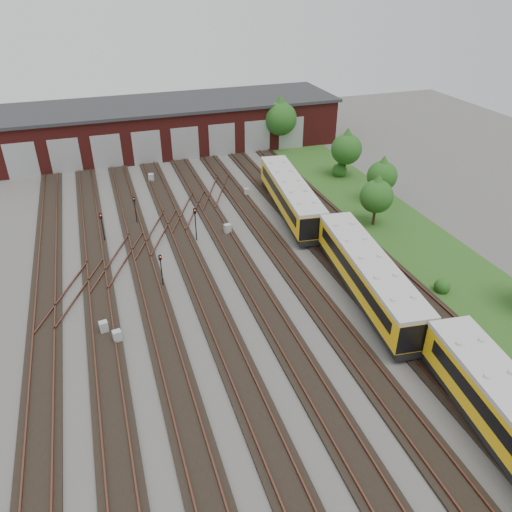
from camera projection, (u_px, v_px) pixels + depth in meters
name	position (u px, v px, depth m)	size (l,w,h in m)	color
ground	(239.00, 309.00, 38.10)	(120.00, 120.00, 0.00)	#454340
track_network	(235.00, 304.00, 38.48)	(30.40, 70.00, 0.33)	black
maintenance_shed	(155.00, 126.00, 69.06)	(51.00, 12.50, 6.35)	#561815
grass_verge	(387.00, 218.00, 51.46)	(8.00, 55.00, 0.05)	#1D4918
metro_train	(368.00, 275.00, 38.54)	(4.65, 47.96, 3.25)	black
signal_mast_0	(102.00, 224.00, 46.29)	(0.27, 0.25, 2.94)	black
signal_mast_1	(161.00, 267.00, 39.74)	(0.25, 0.24, 3.00)	black
signal_mast_2	(135.00, 207.00, 49.44)	(0.24, 0.22, 2.97)	black
signal_mast_3	(195.00, 220.00, 46.42)	(0.26, 0.25, 3.33)	black
relay_cabinet_0	(104.00, 327.00, 35.41)	(0.59, 0.49, 0.98)	#A1A3A6
relay_cabinet_1	(151.00, 178.00, 59.84)	(0.61, 0.51, 1.01)	#A1A3A6
relay_cabinet_2	(117.00, 337.00, 34.56)	(0.58, 0.48, 0.97)	#A1A3A6
relay_cabinet_3	(228.00, 229.00, 48.35)	(0.62, 0.51, 1.03)	#A1A3A6
relay_cabinet_4	(247.00, 192.00, 56.31)	(0.52, 0.44, 0.87)	#A1A3A6
tree_0	(280.00, 115.00, 68.07)	(4.57, 4.57, 7.57)	#341F17
tree_1	(383.00, 173.00, 53.22)	(3.24, 3.24, 5.36)	#341F17
tree_2	(347.00, 145.00, 59.58)	(3.69, 3.69, 6.11)	#341F17
tree_3	(377.00, 193.00, 48.53)	(3.28, 3.28, 5.43)	#341F17
bush_0	(442.00, 285.00, 39.83)	(1.28, 1.28, 1.28)	#174714
bush_1	(340.00, 169.00, 61.32)	(1.83, 1.83, 1.83)	#174714
bush_2	(342.00, 164.00, 63.89)	(1.09, 1.09, 1.09)	#174714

